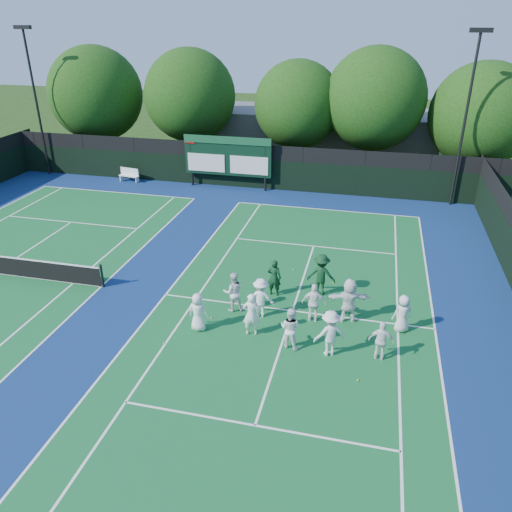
# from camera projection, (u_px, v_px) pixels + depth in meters

# --- Properties ---
(ground) EXTENTS (120.00, 120.00, 0.00)m
(ground) POSITION_uv_depth(u_px,v_px,m) (288.00, 325.00, 19.23)
(ground) COLOR #1D390F
(ground) RESTS_ON ground
(court_apron) EXTENTS (34.00, 32.00, 0.01)m
(court_apron) POSITION_uv_depth(u_px,v_px,m) (154.00, 293.00, 21.37)
(court_apron) COLOR navy
(court_apron) RESTS_ON ground
(near_court) EXTENTS (11.05, 23.85, 0.01)m
(near_court) POSITION_uv_depth(u_px,v_px,m) (293.00, 311.00, 20.10)
(near_court) COLOR #135D2A
(near_court) RESTS_ON ground
(back_fence) EXTENTS (34.00, 0.08, 3.00)m
(back_fence) POSITION_uv_depth(u_px,v_px,m) (244.00, 168.00, 33.88)
(back_fence) COLOR black
(back_fence) RESTS_ON ground
(scoreboard) EXTENTS (6.00, 0.21, 3.55)m
(scoreboard) POSITION_uv_depth(u_px,v_px,m) (227.00, 156.00, 33.37)
(scoreboard) COLOR black
(scoreboard) RESTS_ON ground
(clubhouse) EXTENTS (18.00, 6.00, 4.00)m
(clubhouse) POSITION_uv_depth(u_px,v_px,m) (318.00, 136.00, 39.75)
(clubhouse) COLOR #5D5D62
(clubhouse) RESTS_ON ground
(light_pole_left) EXTENTS (1.20, 0.30, 10.12)m
(light_pole_left) POSITION_uv_depth(u_px,v_px,m) (33.00, 86.00, 34.62)
(light_pole_left) COLOR black
(light_pole_left) RESTS_ON ground
(light_pole_right) EXTENTS (1.20, 0.30, 10.12)m
(light_pole_right) POSITION_uv_depth(u_px,v_px,m) (469.00, 101.00, 28.61)
(light_pole_right) COLOR black
(light_pole_right) RESTS_ON ground
(bench) EXTENTS (1.56, 0.68, 0.96)m
(bench) POSITION_uv_depth(u_px,v_px,m) (129.00, 174.00, 35.45)
(bench) COLOR white
(bench) RESTS_ON ground
(tree_a) EXTENTS (7.03, 7.03, 8.83)m
(tree_a) POSITION_uv_depth(u_px,v_px,m) (98.00, 96.00, 37.97)
(tree_a) COLOR #311A0D
(tree_a) RESTS_ON ground
(tree_b) EXTENTS (6.61, 6.61, 8.76)m
(tree_b) POSITION_uv_depth(u_px,v_px,m) (192.00, 98.00, 36.30)
(tree_b) COLOR #311A0D
(tree_b) RESTS_ON ground
(tree_c) EXTENTS (6.06, 6.06, 8.13)m
(tree_c) POSITION_uv_depth(u_px,v_px,m) (300.00, 107.00, 34.77)
(tree_c) COLOR #311A0D
(tree_c) RESTS_ON ground
(tree_d) EXTENTS (6.76, 6.76, 9.05)m
(tree_d) POSITION_uv_depth(u_px,v_px,m) (377.00, 102.00, 33.43)
(tree_d) COLOR #311A0D
(tree_d) RESTS_ON ground
(tree_e) EXTENTS (6.73, 6.73, 8.26)m
(tree_e) POSITION_uv_depth(u_px,v_px,m) (484.00, 118.00, 32.33)
(tree_e) COLOR #311A0D
(tree_e) RESTS_ON ground
(tennis_ball_0) EXTENTS (0.07, 0.07, 0.07)m
(tennis_ball_0) POSITION_uv_depth(u_px,v_px,m) (164.00, 343.00, 18.08)
(tennis_ball_0) COLOR #BADD1A
(tennis_ball_0) RESTS_ON ground
(tennis_ball_1) EXTENTS (0.07, 0.07, 0.07)m
(tennis_ball_1) POSITION_uv_depth(u_px,v_px,m) (333.00, 282.00, 22.18)
(tennis_ball_1) COLOR #BADD1A
(tennis_ball_1) RESTS_ON ground
(tennis_ball_2) EXTENTS (0.07, 0.07, 0.07)m
(tennis_ball_2) POSITION_uv_depth(u_px,v_px,m) (358.00, 380.00, 16.26)
(tennis_ball_2) COLOR #BADD1A
(tennis_ball_2) RESTS_ON ground
(tennis_ball_3) EXTENTS (0.07, 0.07, 0.07)m
(tennis_ball_3) POSITION_uv_depth(u_px,v_px,m) (212.00, 318.00, 19.59)
(tennis_ball_3) COLOR #BADD1A
(tennis_ball_3) RESTS_ON ground
(tennis_ball_4) EXTENTS (0.07, 0.07, 0.07)m
(tennis_ball_4) POSITION_uv_depth(u_px,v_px,m) (294.00, 270.00, 23.29)
(tennis_ball_4) COLOR #BADD1A
(tennis_ball_4) RESTS_ON ground
(tennis_ball_5) EXTENTS (0.07, 0.07, 0.07)m
(tennis_ball_5) POSITION_uv_depth(u_px,v_px,m) (341.00, 334.00, 18.59)
(tennis_ball_5) COLOR #BADD1A
(tennis_ball_5) RESTS_ON ground
(player_front_0) EXTENTS (0.76, 0.50, 1.54)m
(player_front_0) POSITION_uv_depth(u_px,v_px,m) (198.00, 312.00, 18.61)
(player_front_0) COLOR white
(player_front_0) RESTS_ON ground
(player_front_1) EXTENTS (0.71, 0.54, 1.73)m
(player_front_1) POSITION_uv_depth(u_px,v_px,m) (251.00, 314.00, 18.30)
(player_front_1) COLOR white
(player_front_1) RESTS_ON ground
(player_front_2) EXTENTS (0.91, 0.80, 1.60)m
(player_front_2) POSITION_uv_depth(u_px,v_px,m) (290.00, 328.00, 17.62)
(player_front_2) COLOR white
(player_front_2) RESTS_ON ground
(player_front_3) EXTENTS (1.29, 1.05, 1.74)m
(player_front_3) POSITION_uv_depth(u_px,v_px,m) (330.00, 333.00, 17.19)
(player_front_3) COLOR silver
(player_front_3) RESTS_ON ground
(player_front_4) EXTENTS (0.89, 0.42, 1.49)m
(player_front_4) POSITION_uv_depth(u_px,v_px,m) (381.00, 341.00, 17.01)
(player_front_4) COLOR white
(player_front_4) RESTS_ON ground
(player_back_0) EXTENTS (1.00, 0.90, 1.69)m
(player_back_0) POSITION_uv_depth(u_px,v_px,m) (233.00, 292.00, 19.82)
(player_back_0) COLOR silver
(player_back_0) RESTS_ON ground
(player_back_1) EXTENTS (1.11, 0.70, 1.64)m
(player_back_1) POSITION_uv_depth(u_px,v_px,m) (261.00, 298.00, 19.45)
(player_back_1) COLOR white
(player_back_1) RESTS_ON ground
(player_back_2) EXTENTS (0.96, 0.43, 1.61)m
(player_back_2) POSITION_uv_depth(u_px,v_px,m) (314.00, 303.00, 19.14)
(player_back_2) COLOR white
(player_back_2) RESTS_ON ground
(player_back_3) EXTENTS (1.76, 0.89, 1.82)m
(player_back_3) POSITION_uv_depth(u_px,v_px,m) (349.00, 300.00, 19.11)
(player_back_3) COLOR white
(player_back_3) RESTS_ON ground
(player_back_4) EXTENTS (0.87, 0.74, 1.52)m
(player_back_4) POSITION_uv_depth(u_px,v_px,m) (403.00, 314.00, 18.54)
(player_back_4) COLOR silver
(player_back_4) RESTS_ON ground
(coach_left) EXTENTS (0.62, 0.42, 1.64)m
(coach_left) POSITION_uv_depth(u_px,v_px,m) (274.00, 278.00, 20.94)
(coach_left) COLOR #0F371B
(coach_left) RESTS_ON ground
(coach_right) EXTENTS (1.20, 0.70, 1.84)m
(coach_right) POSITION_uv_depth(u_px,v_px,m) (321.00, 275.00, 20.95)
(coach_right) COLOR #0E361A
(coach_right) RESTS_ON ground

